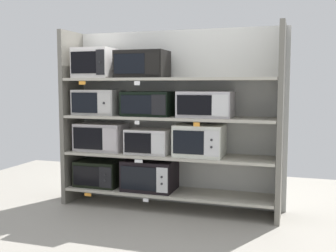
{
  "coord_description": "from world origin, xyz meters",
  "views": [
    {
      "loc": [
        1.34,
        -4.18,
        1.36
      ],
      "look_at": [
        0.0,
        0.0,
        0.91
      ],
      "focal_mm": 43.56,
      "sensor_mm": 36.0,
      "label": 1
    }
  ],
  "objects": [
    {
      "name": "ground",
      "position": [
        0.0,
        -1.0,
        -0.01
      ],
      "size": [
        6.3,
        6.0,
        0.02
      ],
      "primitive_type": "cube",
      "color": "gray"
    },
    {
      "name": "price_tag_3",
      "position": [
        -0.26,
        -0.24,
        0.96
      ],
      "size": [
        0.05,
        0.0,
        0.04
      ],
      "primitive_type": "cube",
      "color": "white"
    },
    {
      "name": "shelf_0",
      "position": [
        0.0,
        0.0,
        0.18
      ],
      "size": [
        2.3,
        0.47,
        0.03
      ],
      "primitive_type": "cube",
      "color": "#ADA899",
      "rests_on": "ground"
    },
    {
      "name": "upright_left",
      "position": [
        -1.18,
        0.0,
        0.98
      ],
      "size": [
        0.05,
        0.47,
        1.96
      ],
      "primitive_type": "cube",
      "color": "#68645B",
      "rests_on": "ground"
    },
    {
      "name": "price_tag_4",
      "position": [
        0.38,
        -0.24,
        0.96
      ],
      "size": [
        0.06,
        0.0,
        0.04
      ],
      "primitive_type": "cube",
      "color": "orange"
    },
    {
      "name": "price_tag_1",
      "position": [
        -0.17,
        -0.24,
        0.14
      ],
      "size": [
        0.06,
        0.0,
        0.04
      ],
      "primitive_type": "cube",
      "color": "white"
    },
    {
      "name": "microwave_0",
      "position": [
        -0.84,
        -0.0,
        0.34
      ],
      "size": [
        0.5,
        0.38,
        0.29
      ],
      "color": "black",
      "rests_on": "shelf_0"
    },
    {
      "name": "price_tag_6",
      "position": [
        -0.26,
        -0.24,
        1.37
      ],
      "size": [
        0.06,
        0.0,
        0.04
      ],
      "primitive_type": "cube",
      "color": "white"
    },
    {
      "name": "microwave_1",
      "position": [
        -0.21,
        -0.0,
        0.36
      ],
      "size": [
        0.56,
        0.42,
        0.33
      ],
      "color": "black",
      "rests_on": "shelf_0"
    },
    {
      "name": "price_tag_0",
      "position": [
        -0.86,
        -0.24,
        0.14
      ],
      "size": [
        0.08,
        0.0,
        0.03
      ],
      "primitive_type": "cube",
      "color": "orange"
    },
    {
      "name": "microwave_5",
      "position": [
        -0.83,
        -0.0,
        1.16
      ],
      "size": [
        0.51,
        0.38,
        0.28
      ],
      "color": "#BCB9B6",
      "rests_on": "shelf_2"
    },
    {
      "name": "microwave_2",
      "position": [
        -0.81,
        -0.0,
        0.76
      ],
      "size": [
        0.56,
        0.34,
        0.31
      ],
      "color": "#BCB5B8",
      "rests_on": "shelf_1"
    },
    {
      "name": "microwave_8",
      "position": [
        -0.87,
        -0.0,
        1.6
      ],
      "size": [
        0.43,
        0.36,
        0.34
      ],
      "color": "white",
      "rests_on": "shelf_3"
    },
    {
      "name": "microwave_7",
      "position": [
        0.42,
        -0.0,
        1.15
      ],
      "size": [
        0.56,
        0.38,
        0.27
      ],
      "color": "#BEB9BD",
      "rests_on": "shelf_2"
    },
    {
      "name": "back_panel",
      "position": [
        0.0,
        0.26,
        0.98
      ],
      "size": [
        2.5,
        0.04,
        1.96
      ],
      "primitive_type": "cube",
      "color": "#B2B2AD",
      "rests_on": "ground"
    },
    {
      "name": "microwave_6",
      "position": [
        -0.22,
        -0.0,
        1.15
      ],
      "size": [
        0.53,
        0.39,
        0.26
      ],
      "color": "black",
      "rests_on": "shelf_2"
    },
    {
      "name": "microwave_3",
      "position": [
        -0.21,
        -0.0,
        0.74
      ],
      "size": [
        0.48,
        0.37,
        0.27
      ],
      "color": "silver",
      "rests_on": "shelf_1"
    },
    {
      "name": "shelf_2",
      "position": [
        0.0,
        0.0,
        1.0
      ],
      "size": [
        2.3,
        0.47,
        0.03
      ],
      "primitive_type": "cube",
      "color": "#ADA899"
    },
    {
      "name": "price_tag_2",
      "position": [
        -0.25,
        -0.24,
        0.55
      ],
      "size": [
        0.09,
        0.0,
        0.03
      ],
      "primitive_type": "cube",
      "color": "white"
    },
    {
      "name": "price_tag_5",
      "position": [
        -0.9,
        -0.24,
        1.38
      ],
      "size": [
        0.08,
        0.0,
        0.04
      ],
      "primitive_type": "cube",
      "color": "orange"
    },
    {
      "name": "microwave_4",
      "position": [
        0.35,
        -0.0,
        0.77
      ],
      "size": [
        0.51,
        0.41,
        0.33
      ],
      "color": "silver",
      "rests_on": "shelf_1"
    },
    {
      "name": "shelf_3",
      "position": [
        0.0,
        0.0,
        1.42
      ],
      "size": [
        2.3,
        0.47,
        0.03
      ],
      "primitive_type": "cube",
      "color": "#ADA899"
    },
    {
      "name": "upright_right",
      "position": [
        1.18,
        0.0,
        0.98
      ],
      "size": [
        0.05,
        0.47,
        1.96
      ],
      "primitive_type": "cube",
      "color": "#68645B",
      "rests_on": "ground"
    },
    {
      "name": "shelf_1",
      "position": [
        0.0,
        0.0,
        0.59
      ],
      "size": [
        2.3,
        0.47,
        0.03
      ],
      "primitive_type": "cube",
      "color": "#ADA899"
    },
    {
      "name": "microwave_9",
      "position": [
        -0.29,
        -0.0,
        1.58
      ],
      "size": [
        0.55,
        0.37,
        0.29
      ],
      "color": "black",
      "rests_on": "shelf_3"
    }
  ]
}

